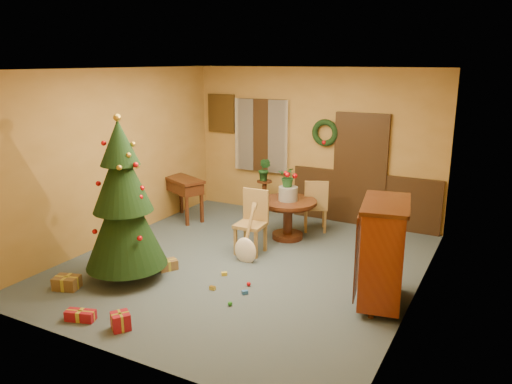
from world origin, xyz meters
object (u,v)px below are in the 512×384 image
Objects in this scene: chair_near at (253,219)px; sideboard at (383,250)px; dining_table at (288,212)px; christmas_tree at (123,203)px; writing_desk at (183,188)px.

sideboard reaches higher than chair_near.
sideboard reaches higher than dining_table.
christmas_tree is 3.53m from sideboard.
christmas_tree reaches higher than dining_table.
chair_near is 2.18m from writing_desk.
dining_table is 0.87m from chair_near.
sideboard is at bearing -19.72° from chair_near.
dining_table is at bearing -1.22° from writing_desk.
writing_desk is 4.62m from sideboard.
christmas_tree is 2.28× the size of writing_desk.
dining_table is 0.97× the size of writing_desk.
sideboard is at bearing 15.19° from christmas_tree.
dining_table is 2.25m from writing_desk.
dining_table is at bearing 141.10° from sideboard.
writing_desk is at bearing 158.37° from sideboard.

